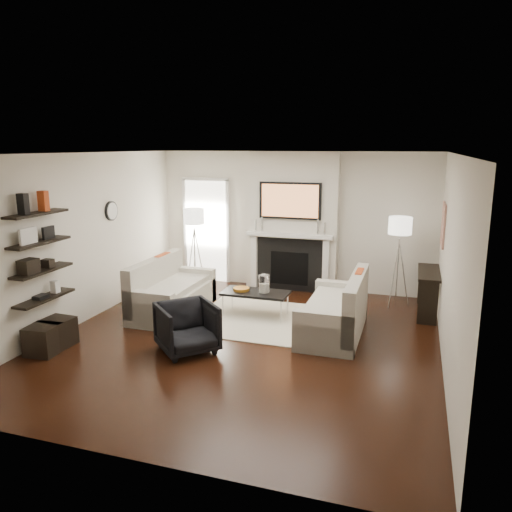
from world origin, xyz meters
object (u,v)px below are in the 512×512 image
(loveseat_left_base, at_px, (173,301))
(lamp_right_shade, at_px, (400,226))
(armchair, at_px, (187,325))
(lamp_left_shade, at_px, (194,216))
(coffee_table, at_px, (256,293))
(ottoman_near, at_px, (58,332))
(loveseat_right_base, at_px, (333,320))

(loveseat_left_base, distance_m, lamp_right_shade, 4.13)
(armchair, bearing_deg, lamp_left_shade, 66.53)
(coffee_table, relative_size, lamp_left_shade, 2.75)
(loveseat_left_base, relative_size, armchair, 2.37)
(armchair, xyz_separation_m, lamp_right_shade, (2.66, 3.00, 1.07))
(lamp_right_shade, relative_size, ottoman_near, 1.00)
(loveseat_right_base, height_order, lamp_right_shade, lamp_right_shade)
(loveseat_left_base, distance_m, lamp_left_shade, 1.99)
(loveseat_left_base, xyz_separation_m, lamp_right_shade, (3.62, 1.57, 1.24))
(lamp_right_shade, height_order, ottoman_near, lamp_right_shade)
(loveseat_left_base, height_order, lamp_right_shade, lamp_right_shade)
(loveseat_right_base, relative_size, lamp_right_shade, 4.50)
(coffee_table, relative_size, ottoman_near, 2.75)
(coffee_table, xyz_separation_m, armchair, (-0.44, -1.70, -0.02))
(lamp_left_shade, bearing_deg, loveseat_right_base, -28.64)
(coffee_table, bearing_deg, loveseat_right_base, -16.28)
(loveseat_left_base, bearing_deg, lamp_left_shade, 100.52)
(lamp_left_shade, height_order, lamp_right_shade, same)
(ottoman_near, bearing_deg, coffee_table, 42.08)
(armchair, distance_m, lamp_right_shade, 4.15)
(coffee_table, height_order, armchair, armchair)
(loveseat_right_base, height_order, ottoman_near, loveseat_right_base)
(loveseat_right_base, bearing_deg, lamp_right_shade, 63.34)
(loveseat_right_base, bearing_deg, loveseat_left_base, 177.28)
(loveseat_left_base, distance_m, ottoman_near, 2.02)
(lamp_right_shade, xyz_separation_m, ottoman_near, (-4.52, -3.37, -1.25))
(lamp_left_shade, height_order, ottoman_near, lamp_left_shade)
(armchair, relative_size, ottoman_near, 1.90)
(coffee_table, height_order, lamp_left_shade, lamp_left_shade)
(armchair, relative_size, lamp_left_shade, 1.90)
(coffee_table, relative_size, armchair, 1.45)
(loveseat_right_base, bearing_deg, coffee_table, 163.72)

